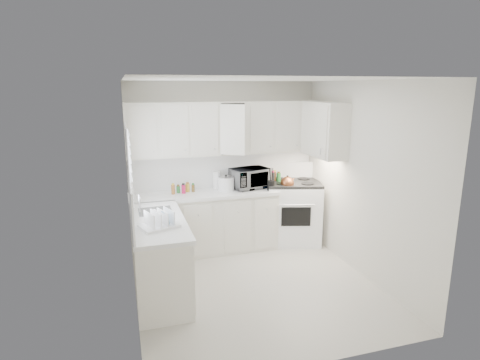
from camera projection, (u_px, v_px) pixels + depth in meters
name	position (u px, v px, depth m)	size (l,w,h in m)	color
floor	(255.00, 285.00, 5.20)	(3.20, 3.20, 0.00)	beige
ceiling	(257.00, 79.00, 4.61)	(3.20, 3.20, 0.00)	white
wall_back	(224.00, 165.00, 6.40)	(3.00, 3.00, 0.00)	beige
wall_front	(317.00, 233.00, 3.41)	(3.00, 3.00, 0.00)	beige
wall_left	(130.00, 198.00, 4.48)	(3.20, 3.20, 0.00)	beige
wall_right	(363.00, 180.00, 5.32)	(3.20, 3.20, 0.00)	beige
window_blinds	(130.00, 170.00, 4.76)	(0.06, 0.96, 1.06)	white
lower_cabinets_back	(205.00, 223.00, 6.20)	(2.22, 0.60, 0.90)	beige
lower_cabinets_left	(159.00, 258.00, 4.95)	(0.60, 1.60, 0.90)	beige
countertop_back	(204.00, 194.00, 6.08)	(2.24, 0.64, 0.05)	silver
countertop_left	(158.00, 222.00, 4.84)	(0.64, 1.62, 0.05)	silver
backsplash_back	(224.00, 169.00, 6.40)	(2.98, 0.02, 0.55)	silver
backsplash_left	(131.00, 200.00, 4.69)	(0.02, 1.60, 0.55)	silver
upper_cabinets_back	(226.00, 154.00, 6.20)	(3.00, 0.33, 0.80)	beige
upper_cabinets_right	(323.00, 156.00, 6.00)	(0.33, 0.90, 0.80)	beige
sink	(155.00, 202.00, 5.14)	(0.42, 0.38, 0.30)	gray
stove	(293.00, 203.00, 6.54)	(0.85, 0.70, 1.31)	white
tea_kettle	(287.00, 182.00, 6.24)	(0.27, 0.22, 0.24)	#9E4C2B
frying_pan	(299.00, 182.00, 6.67)	(0.27, 0.45, 0.04)	black
microwave	(250.00, 176.00, 6.30)	(0.57, 0.32, 0.39)	gray
rice_cooker	(226.00, 183.00, 6.17)	(0.25, 0.25, 0.25)	white
paper_towel	(217.00, 180.00, 6.29)	(0.12, 0.12, 0.27)	white
utensil_crock	(271.00, 179.00, 6.16)	(0.12, 0.12, 0.37)	black
dish_rack	(159.00, 218.00, 4.55)	(0.41, 0.31, 0.22)	white
spice_left_0	(173.00, 188.00, 6.05)	(0.06, 0.06, 0.13)	#945A28
spice_left_1	(178.00, 189.00, 5.99)	(0.06, 0.06, 0.13)	#26722E
spice_left_2	(183.00, 188.00, 6.10)	(0.06, 0.06, 0.13)	#C0194A
spice_left_3	(188.00, 189.00, 6.03)	(0.06, 0.06, 0.13)	gold
spice_left_4	(192.00, 187.00, 6.14)	(0.06, 0.06, 0.13)	brown
sauce_right_0	(261.00, 180.00, 6.49)	(0.06, 0.06, 0.19)	#C0194A
sauce_right_1	(265.00, 180.00, 6.44)	(0.06, 0.06, 0.19)	gold
sauce_right_2	(267.00, 179.00, 6.52)	(0.06, 0.06, 0.19)	brown
sauce_right_3	(272.00, 180.00, 6.48)	(0.06, 0.06, 0.19)	black
sauce_right_4	(273.00, 179.00, 6.55)	(0.06, 0.06, 0.19)	#945A28
sauce_right_5	(278.00, 179.00, 6.51)	(0.06, 0.06, 0.19)	#26722E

